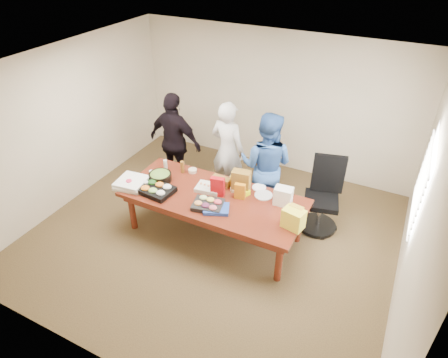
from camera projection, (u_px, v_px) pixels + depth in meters
The scene contains 39 objects.
floor at pixel (214, 234), 6.34m from camera, with size 5.50×5.00×0.02m, color #47301E.
ceiling at pixel (211, 69), 4.84m from camera, with size 5.50×5.00×0.02m, color white.
wall_back at pixel (274, 102), 7.45m from camera, with size 5.50×0.04×2.70m, color beige.
wall_front at pixel (90, 284), 3.73m from camera, with size 5.50×0.04×2.70m, color beige.
wall_left at pixel (70, 125), 6.61m from camera, with size 0.04×5.00×2.70m, color beige.
wall_right at pixel (420, 217), 4.56m from camera, with size 0.04×5.00×2.70m, color beige.
window_panel at pixel (424, 180), 4.94m from camera, with size 0.03×1.40×1.10m, color white.
window_blinds at pixel (421, 180), 4.95m from camera, with size 0.04×1.36×1.00m, color beige.
conference_table at pixel (214, 216), 6.13m from camera, with size 2.80×1.20×0.75m, color #4C1C0F.
office_chair at pixel (322, 198), 6.13m from camera, with size 0.61×0.61×1.20m, color black.
person_center at pixel (228, 151), 6.78m from camera, with size 0.66×0.43×1.81m, color silver.
person_right at pixel (266, 165), 6.34m from camera, with size 0.90×0.70×1.85m, color #2E559B.
person_left at pixel (175, 142), 7.03m from camera, with size 1.07×0.45×1.83m, color black.
veggie_tray at pixel (157, 190), 5.99m from camera, with size 0.51×0.40×0.08m, color black.
fruit_tray at pixel (208, 205), 5.69m from camera, with size 0.44×0.34×0.07m, color black.
sheet_cake at pixel (209, 188), 6.05m from camera, with size 0.38×0.28×0.07m, color silver.
salad_bowl at pixel (160, 177), 6.26m from camera, with size 0.37×0.37×0.12m, color black.
chip_bag_blue at pixel (216, 209), 5.62m from camera, with size 0.36×0.27×0.05m, color #20409F.
chip_bag_red at pixel (218, 187), 5.87m from camera, with size 0.21×0.09×0.31m, color #B40D14.
chip_bag_yellow at pixel (296, 215), 5.32m from camera, with size 0.20×0.08×0.29m, color gold.
chip_bag_orange at pixel (240, 191), 5.82m from camera, with size 0.16×0.07×0.25m, color #CA720F.
mayo_jar at pixel (222, 184), 6.08m from camera, with size 0.09×0.09×0.14m, color white.
mustard_bottle at pixel (232, 181), 6.11m from camera, with size 0.07×0.07×0.19m, color yellow.
dressing_bottle at pixel (182, 167), 6.43m from camera, with size 0.07×0.07×0.21m, color brown.
ranch_bottle at pixel (166, 165), 6.50m from camera, with size 0.06×0.06×0.19m, color beige.
banana_bunch at pixel (242, 191), 5.97m from camera, with size 0.23×0.14×0.08m, color #E8FE00.
bread_loaf at pixel (221, 181), 6.17m from camera, with size 0.31×0.13×0.12m, color brown.
kraft_bag at pixel (241, 181), 5.94m from camera, with size 0.28×0.16×0.36m, color brown.
red_cup at pixel (129, 184), 6.10m from camera, with size 0.09×0.09×0.12m, color #D4284A.
clear_cup_a at pixel (146, 185), 6.09m from camera, with size 0.08×0.08×0.11m, color silver.
clear_cup_b at pixel (151, 173), 6.37m from camera, with size 0.07×0.07×0.10m, color white.
pizza_box_lower at pixel (131, 184), 6.16m from camera, with size 0.44×0.44×0.05m, color white.
pizza_box_upper at pixel (132, 181), 6.13m from camera, with size 0.44×0.44×0.05m, color white.
plate_a at pixel (264, 195), 5.93m from camera, with size 0.28×0.28×0.02m, color silver.
plate_b at pixel (259, 188), 6.11m from camera, with size 0.22×0.22×0.01m, color white.
dip_bowl_a at pixel (235, 189), 6.03m from camera, with size 0.13×0.13×0.05m, color beige.
dip_bowl_b at pixel (193, 171), 6.48m from camera, with size 0.14×0.14×0.06m, color beige.
grocery_bag_white at pixel (283, 196), 5.69m from camera, with size 0.26×0.18×0.28m, color white.
grocery_bag_yellow at pixel (293, 219), 5.25m from camera, with size 0.29×0.20×0.29m, color yellow.
Camera 1 is at (2.29, -4.20, 4.25)m, focal length 31.26 mm.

